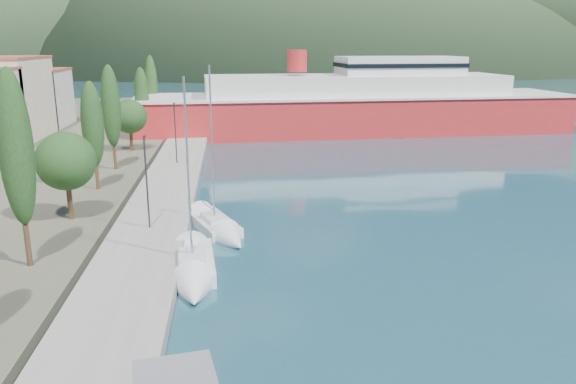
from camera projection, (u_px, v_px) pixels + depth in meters
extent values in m
plane|color=#1F4958|center=(243.00, 96.00, 138.18)|extent=(1400.00, 1400.00, 0.00)
cube|color=gray|center=(166.00, 194.00, 46.83)|extent=(5.00, 88.00, 0.80)
cube|color=beige|center=(4.00, 99.00, 71.03)|extent=(9.00, 13.00, 10.00)
cube|color=silver|center=(33.00, 99.00, 81.86)|extent=(9.00, 10.00, 8.00)
cube|color=#9E5138|center=(30.00, 70.00, 80.79)|extent=(9.20, 10.20, 0.30)
cylinder|color=#47301E|center=(28.00, 245.00, 30.71)|extent=(0.30, 0.30, 2.37)
ellipsoid|color=#23441C|center=(16.00, 148.00, 29.32)|extent=(1.80, 1.80, 8.42)
cylinder|color=#47301E|center=(70.00, 202.00, 38.91)|extent=(0.36, 0.36, 2.51)
sphere|color=#23441C|center=(66.00, 161.00, 38.17)|extent=(4.02, 4.02, 4.02)
cylinder|color=#47301E|center=(97.00, 177.00, 47.03)|extent=(0.30, 0.30, 1.97)
ellipsoid|color=#23441C|center=(92.00, 124.00, 45.88)|extent=(1.80, 1.80, 7.00)
cylinder|color=#47301E|center=(115.00, 158.00, 54.47)|extent=(0.30, 0.30, 2.19)
ellipsoid|color=#23441C|center=(111.00, 106.00, 53.19)|extent=(1.80, 1.80, 7.78)
cylinder|color=#47301E|center=(131.00, 140.00, 63.75)|extent=(0.36, 0.36, 2.38)
sphere|color=#23441C|center=(130.00, 116.00, 63.05)|extent=(3.81, 3.81, 3.81)
cylinder|color=#47301E|center=(144.00, 129.00, 73.24)|extent=(0.30, 0.30, 1.96)
ellipsoid|color=#23441C|center=(142.00, 95.00, 72.10)|extent=(1.80, 1.80, 6.96)
cylinder|color=#47301E|center=(153.00, 119.00, 82.62)|extent=(0.30, 0.30, 2.25)
ellipsoid|color=#23441C|center=(151.00, 83.00, 81.31)|extent=(1.80, 1.80, 7.98)
cylinder|color=#2D2D33|center=(147.00, 183.00, 36.31)|extent=(0.12, 0.12, 6.00)
cube|color=#2D2D33|center=(144.00, 137.00, 35.78)|extent=(0.15, 0.50, 0.12)
cylinder|color=#2D2D33|center=(175.00, 134.00, 56.27)|extent=(0.12, 0.12, 6.00)
cube|color=#2D2D33|center=(174.00, 103.00, 55.74)|extent=(0.15, 0.50, 0.12)
cube|color=slate|center=(175.00, 382.00, 16.86)|extent=(2.95, 3.33, 0.11)
cube|color=silver|center=(192.00, 264.00, 32.28)|extent=(2.92, 6.20, 0.96)
cube|color=silver|center=(192.00, 257.00, 31.73)|extent=(1.66, 2.52, 0.37)
cylinder|color=silver|center=(188.00, 172.00, 30.46)|extent=(0.12, 0.12, 10.17)
cone|color=silver|center=(194.00, 293.00, 28.61)|extent=(2.67, 2.99, 2.46)
cube|color=silver|center=(213.00, 224.00, 39.52)|extent=(4.22, 6.51, 0.86)
cube|color=silver|center=(215.00, 218.00, 39.02)|extent=(2.10, 2.76, 0.34)
cylinder|color=silver|center=(212.00, 145.00, 37.70)|extent=(0.12, 0.12, 10.57)
cone|color=silver|center=(233.00, 241.00, 36.14)|extent=(3.07, 3.45, 2.21)
cube|color=red|center=(354.00, 116.00, 81.26)|extent=(62.31, 16.17, 5.96)
cube|color=silver|center=(355.00, 95.00, 80.50)|extent=(62.76, 16.58, 0.32)
cube|color=silver|center=(355.00, 86.00, 80.17)|extent=(43.09, 12.94, 3.19)
cube|color=silver|center=(399.00, 66.00, 80.41)|extent=(17.69, 8.86, 2.55)
cylinder|color=red|center=(297.00, 61.00, 77.93)|extent=(2.77, 2.77, 2.98)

